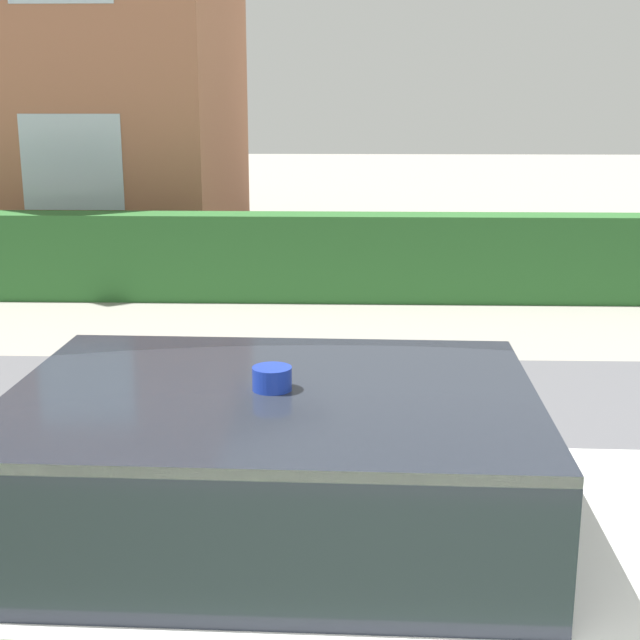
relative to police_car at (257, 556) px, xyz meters
The scene contains 3 objects.
road_strip 1.94m from the police_car, 68.49° to the left, with size 28.00×6.87×0.01m, color #5B5B60.
garden_hedge 7.82m from the police_car, 90.22° to the left, with size 14.43×0.54×1.10m, color #2D662D.
police_car is the anchor object (origin of this frame).
Camera 1 is at (-0.30, -0.70, 2.53)m, focal length 50.00 mm.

